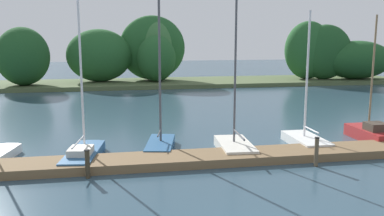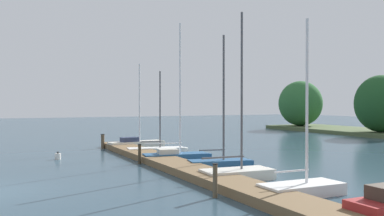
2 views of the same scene
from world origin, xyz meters
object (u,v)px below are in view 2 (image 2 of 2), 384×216
at_px(mooring_piling_0, 103,141).
at_px(mooring_piling_1, 140,154).
at_px(sailboat_0, 137,143).
at_px(channel_buoy_0, 58,156).
at_px(sailboat_1, 159,149).
at_px(sailboat_5, 305,186).
at_px(sailboat_3, 222,161).
at_px(sailboat_2, 177,154).
at_px(mooring_piling_2, 215,180).
at_px(sailboat_4, 240,172).

bearing_deg(mooring_piling_0, mooring_piling_1, -0.34).
height_order(sailboat_0, channel_buoy_0, sailboat_0).
distance_m(sailboat_1, sailboat_5, 13.91).
bearing_deg(channel_buoy_0, sailboat_3, 46.50).
bearing_deg(sailboat_1, sailboat_5, -78.47).
height_order(sailboat_3, sailboat_5, sailboat_3).
bearing_deg(sailboat_2, sailboat_5, -78.82).
bearing_deg(mooring_piling_2, mooring_piling_0, 179.15).
bearing_deg(sailboat_0, sailboat_3, -93.98).
bearing_deg(sailboat_2, sailboat_0, 97.68).
distance_m(sailboat_2, sailboat_3, 3.51).
xyz_separation_m(mooring_piling_1, mooring_piling_2, (8.91, -0.21, 0.06)).
bearing_deg(sailboat_3, sailboat_1, 107.78).
height_order(sailboat_0, sailboat_3, sailboat_3).
distance_m(sailboat_1, mooring_piling_0, 5.26).
bearing_deg(mooring_piling_0, mooring_piling_2, -0.85).
height_order(sailboat_0, sailboat_4, sailboat_4).
xyz_separation_m(sailboat_0, sailboat_5, (17.70, 0.50, -0.05)).
relative_size(sailboat_1, mooring_piling_0, 5.19).
xyz_separation_m(sailboat_2, sailboat_3, (3.35, 1.04, -0.00)).
height_order(sailboat_0, mooring_piling_1, sailboat_0).
distance_m(sailboat_2, mooring_piling_2, 9.57).
distance_m(sailboat_3, mooring_piling_1, 4.56).
xyz_separation_m(sailboat_2, mooring_piling_1, (0.31, -2.35, 0.19)).
height_order(sailboat_3, mooring_piling_0, sailboat_3).
distance_m(sailboat_5, mooring_piling_2, 3.28).
height_order(mooring_piling_0, channel_buoy_0, mooring_piling_0).
xyz_separation_m(sailboat_3, channel_buoy_0, (-6.78, -7.14, -0.17)).
distance_m(mooring_piling_0, mooring_piling_2, 17.49).
bearing_deg(channel_buoy_0, mooring_piling_1, 45.05).
bearing_deg(sailboat_3, sailboat_5, -82.56).
height_order(sailboat_5, mooring_piling_2, sailboat_5).
bearing_deg(sailboat_2, mooring_piling_1, -164.34).
height_order(sailboat_5, mooring_piling_0, sailboat_5).
distance_m(sailboat_4, mooring_piling_1, 6.74).
bearing_deg(mooring_piling_0, sailboat_3, 16.06).
distance_m(sailboat_5, mooring_piling_1, 10.33).
bearing_deg(sailboat_5, sailboat_2, 93.61).
relative_size(sailboat_0, mooring_piling_2, 5.14).
distance_m(sailboat_3, sailboat_5, 6.89).
distance_m(sailboat_1, mooring_piling_2, 13.21).
bearing_deg(sailboat_4, mooring_piling_2, -131.66).
distance_m(sailboat_4, channel_buoy_0, 11.78).
xyz_separation_m(sailboat_5, mooring_piling_2, (-1.01, -3.11, 0.29)).
relative_size(sailboat_5, channel_buoy_0, 13.56).
height_order(sailboat_1, sailboat_2, sailboat_2).
bearing_deg(channel_buoy_0, sailboat_1, 92.29).
bearing_deg(mooring_piling_0, sailboat_4, 9.13).
bearing_deg(sailboat_3, mooring_piling_0, 117.57).
distance_m(sailboat_5, channel_buoy_0, 15.19).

